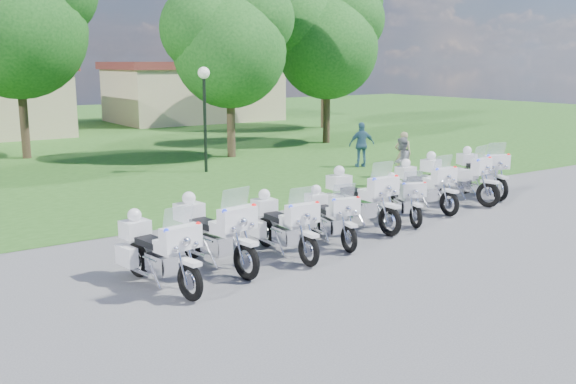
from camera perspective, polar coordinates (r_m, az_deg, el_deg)
ground at (r=15.39m, az=4.58°, el=-3.92°), size 100.00×100.00×0.00m
grass_lawn at (r=39.84m, az=-20.72°, el=4.86°), size 100.00×48.00×0.01m
motorcycle_0 at (r=12.04m, az=-11.54°, el=-5.10°), size 1.04×2.44×1.64m
motorcycle_1 at (r=12.99m, az=-6.74°, el=-3.53°), size 1.07×2.59×1.75m
motorcycle_2 at (r=13.74m, az=-0.51°, el=-2.88°), size 0.80×2.39×1.60m
motorcycle_3 at (r=14.74m, az=3.70°, el=-2.11°), size 0.97×2.20×1.49m
motorcycle_4 at (r=16.14m, az=6.39°, el=-0.53°), size 0.87×2.63×1.77m
motorcycle_5 at (r=17.03m, az=10.04°, el=-0.52°), size 1.13×2.02×1.41m
motorcycle_6 at (r=18.42m, az=11.95°, el=0.60°), size 0.86×2.43×1.63m
motorcycle_7 at (r=19.59m, az=14.58°, el=1.27°), size 1.20×2.58×1.75m
motorcycle_8 at (r=20.96m, az=16.73°, el=1.77°), size 1.33×2.49×1.72m
lamp_post at (r=24.13m, az=-7.46°, el=8.75°), size 0.44×0.44×3.91m
tree_1 at (r=29.77m, az=-23.18°, el=14.20°), size 6.75×5.76×9.00m
tree_2 at (r=28.00m, az=-5.33°, el=13.31°), size 5.67×4.83×7.55m
tree_3 at (r=32.97m, az=3.42°, el=13.46°), size 5.93×5.06×7.91m
tree_4 at (r=40.79m, az=3.17°, el=14.93°), size 7.42×6.34×9.90m
building_east at (r=46.28m, az=-8.38°, el=8.86°), size 11.44×7.28×4.10m
bystander_a at (r=23.43m, az=10.18°, el=3.29°), size 0.71×0.69×1.63m
bystander_b at (r=21.62m, az=10.03°, el=2.63°), size 0.98×0.89×1.64m
bystander_c at (r=25.46m, az=6.57°, el=4.19°), size 1.12×0.80×1.77m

